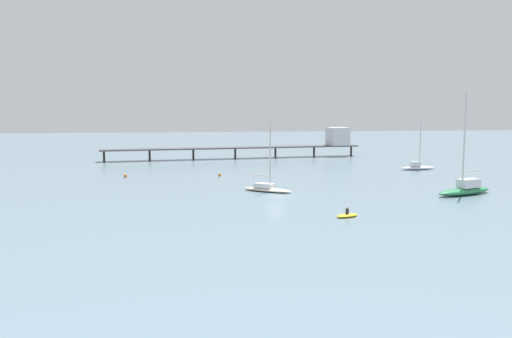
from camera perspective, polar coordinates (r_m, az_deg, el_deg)
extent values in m
plane|color=slate|center=(70.21, 2.18, -2.97)|extent=(400.00, 400.00, 0.00)
cube|color=#4C4C51|center=(123.09, -2.30, 2.35)|extent=(62.03, 11.18, 0.30)
cylinder|color=#38332D|center=(120.32, -16.39, 1.34)|extent=(0.50, 0.50, 2.42)
cylinder|color=#38332D|center=(120.46, -11.63, 1.48)|extent=(0.50, 0.50, 2.42)
cylinder|color=#38332D|center=(121.42, -6.91, 1.61)|extent=(0.50, 0.50, 2.42)
cylinder|color=#38332D|center=(123.19, -2.30, 1.72)|extent=(0.50, 0.50, 2.42)
cylinder|color=#38332D|center=(125.74, 2.15, 1.82)|extent=(0.50, 0.50, 2.42)
cylinder|color=#38332D|center=(129.01, 6.41, 1.90)|extent=(0.50, 0.50, 2.42)
cylinder|color=#38332D|center=(132.96, 10.43, 1.98)|extent=(0.50, 0.50, 2.42)
cube|color=silver|center=(131.16, 8.98, 3.57)|extent=(5.27, 5.27, 4.43)
ellipsoid|color=beige|center=(73.77, 1.30, -2.29)|extent=(7.26, 6.22, 0.53)
cube|color=silver|center=(73.97, 0.89, -1.82)|extent=(3.05, 2.81, 0.61)
cylinder|color=silver|center=(73.00, 1.57, 1.54)|extent=(0.21, 0.21, 9.41)
cylinder|color=silver|center=(74.19, 0.29, -0.71)|extent=(3.06, 2.38, 0.17)
ellipsoid|color=#287F4C|center=(76.54, 21.96, -2.29)|extent=(9.97, 5.66, 0.94)
cube|color=silver|center=(77.00, 22.36, -1.46)|extent=(3.61, 2.66, 1.19)
cylinder|color=silver|center=(75.45, 21.96, 2.91)|extent=(0.24, 0.24, 12.98)
cylinder|color=silver|center=(77.27, 22.70, -0.14)|extent=(3.59, 1.54, 0.19)
ellipsoid|color=white|center=(104.96, 17.37, 0.11)|extent=(7.23, 2.21, 0.72)
cube|color=silver|center=(104.60, 17.11, 0.54)|extent=(1.93, 1.33, 0.88)
cylinder|color=silver|center=(104.72, 17.63, 2.81)|extent=(0.21, 0.21, 9.20)
cylinder|color=silver|center=(104.11, 16.75, 1.19)|extent=(3.43, 0.40, 0.16)
ellipsoid|color=yellow|center=(57.35, 10.00, -5.06)|extent=(2.95, 2.10, 0.35)
cylinder|color=#26262D|center=(57.26, 10.01, -4.62)|extent=(0.46, 0.46, 0.55)
sphere|color=tan|center=(57.19, 10.02, -4.23)|extent=(0.24, 0.24, 0.24)
sphere|color=orange|center=(90.79, -4.03, -0.63)|extent=(0.53, 0.53, 0.53)
sphere|color=orange|center=(91.87, -14.19, -0.72)|extent=(0.58, 0.58, 0.58)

